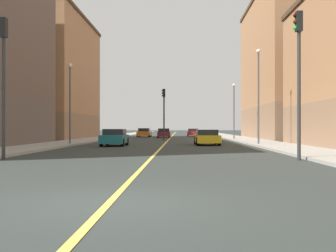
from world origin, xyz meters
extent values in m
plane|color=#2D3330|center=(0.00, 0.00, 0.00)|extent=(400.00, 400.00, 0.00)
cube|color=#9E9B93|center=(8.95, 49.00, 0.07)|extent=(3.63, 168.00, 0.15)
cube|color=#9E9B93|center=(-8.95, 49.00, 0.07)|extent=(3.63, 168.00, 0.15)
cube|color=#E5D14C|center=(0.00, 49.00, 0.01)|extent=(0.16, 154.00, 0.01)
cube|color=#8F6B4F|center=(14.80, 44.23, 2.03)|extent=(8.05, 22.61, 4.06)
cube|color=#A8754C|center=(14.80, 44.23, 10.85)|extent=(8.05, 22.61, 13.57)
cube|color=#8F6B4F|center=(-14.80, 44.14, 1.57)|extent=(8.05, 19.03, 3.14)
cube|color=#A8754C|center=(-14.80, 44.14, 9.16)|extent=(8.05, 19.03, 12.04)
cube|color=#4B3422|center=(-14.80, 44.14, 15.38)|extent=(8.35, 19.33, 0.40)
cylinder|color=#2D2D2D|center=(6.74, 10.60, 2.91)|extent=(0.16, 0.16, 5.81)
cube|color=black|center=(6.74, 10.60, 6.26)|extent=(0.28, 0.32, 0.90)
sphere|color=#320404|center=(6.58, 10.60, 6.53)|extent=(0.20, 0.20, 0.20)
sphere|color=#352204|center=(6.58, 10.60, 6.25)|extent=(0.20, 0.20, 0.20)
sphere|color=green|center=(6.58, 10.60, 5.97)|extent=(0.20, 0.20, 0.20)
cylinder|color=#2D2D2D|center=(-6.74, 10.60, 2.82)|extent=(0.16, 0.16, 5.64)
cube|color=black|center=(-6.74, 10.60, 6.09)|extent=(0.28, 0.32, 0.90)
sphere|color=#320404|center=(-6.90, 10.60, 6.36)|extent=(0.20, 0.20, 0.20)
sphere|color=orange|center=(-6.90, 10.60, 6.08)|extent=(0.20, 0.20, 0.20)
sphere|color=black|center=(-6.90, 10.60, 5.80)|extent=(0.20, 0.20, 0.20)
cylinder|color=#2D2D2D|center=(-0.39, 36.77, 2.40)|extent=(0.16, 0.16, 4.79)
cube|color=black|center=(-0.39, 36.77, 5.24)|extent=(0.28, 0.32, 0.90)
sphere|color=#320404|center=(-0.55, 36.77, 5.51)|extent=(0.20, 0.20, 0.20)
sphere|color=#352204|center=(-0.55, 36.77, 5.23)|extent=(0.20, 0.20, 0.20)
sphere|color=green|center=(-0.55, 36.77, 4.95)|extent=(0.20, 0.20, 0.20)
cylinder|color=#4C4C51|center=(7.74, 25.44, 3.84)|extent=(0.14, 0.14, 7.37)
sphere|color=#EAEACC|center=(7.74, 25.44, 7.67)|extent=(0.36, 0.36, 0.36)
cylinder|color=#4C4C51|center=(-7.74, 25.65, 3.30)|extent=(0.14, 0.14, 6.31)
sphere|color=#EAEACC|center=(-7.74, 25.65, 6.61)|extent=(0.36, 0.36, 0.36)
cylinder|color=#4C4C51|center=(7.74, 40.64, 3.24)|extent=(0.14, 0.14, 6.17)
sphere|color=#EAEACC|center=(7.74, 40.64, 6.47)|extent=(0.36, 0.36, 0.36)
cube|color=orange|center=(-4.12, 54.57, 0.54)|extent=(1.96, 4.52, 0.64)
cube|color=black|center=(-4.12, 54.51, 1.11)|extent=(1.68, 2.15, 0.49)
cylinder|color=black|center=(-4.93, 55.97, 0.32)|extent=(0.24, 0.65, 0.64)
cylinder|color=black|center=(-3.23, 55.93, 0.32)|extent=(0.24, 0.65, 0.64)
cylinder|color=black|center=(-5.00, 53.20, 0.32)|extent=(0.24, 0.65, 0.64)
cylinder|color=black|center=(-3.30, 53.16, 0.32)|extent=(0.24, 0.65, 0.64)
cube|color=red|center=(3.57, 61.58, 0.51)|extent=(2.01, 4.40, 0.58)
cube|color=black|center=(3.58, 61.79, 1.03)|extent=(1.72, 1.95, 0.47)
cylinder|color=black|center=(2.74, 62.95, 0.32)|extent=(0.24, 0.65, 0.64)
cylinder|color=black|center=(4.47, 62.90, 0.32)|extent=(0.24, 0.65, 0.64)
cylinder|color=black|center=(2.67, 60.25, 0.32)|extent=(0.24, 0.65, 0.64)
cylinder|color=black|center=(4.40, 60.20, 0.32)|extent=(0.24, 0.65, 0.64)
cube|color=#196670|center=(-3.88, 24.74, 0.55)|extent=(1.85, 3.95, 0.66)
cube|color=black|center=(-3.88, 24.80, 1.12)|extent=(1.61, 2.04, 0.47)
cylinder|color=black|center=(-4.70, 25.96, 0.32)|extent=(0.23, 0.64, 0.64)
cylinder|color=black|center=(-3.05, 25.95, 0.32)|extent=(0.23, 0.64, 0.64)
cylinder|color=black|center=(-4.72, 23.53, 0.32)|extent=(0.23, 0.64, 0.64)
cylinder|color=black|center=(-3.07, 23.51, 0.32)|extent=(0.23, 0.64, 0.64)
cube|color=maroon|center=(-0.97, 50.21, 0.55)|extent=(1.96, 4.57, 0.65)
cube|color=black|center=(-0.98, 50.34, 1.10)|extent=(1.65, 2.38, 0.46)
cylinder|color=black|center=(-1.83, 51.57, 0.32)|extent=(0.25, 0.65, 0.64)
cylinder|color=black|center=(-0.23, 51.64, 0.32)|extent=(0.25, 0.65, 0.64)
cylinder|color=black|center=(-1.71, 48.78, 0.32)|extent=(0.25, 0.65, 0.64)
cylinder|color=black|center=(-0.11, 48.85, 0.32)|extent=(0.25, 0.65, 0.64)
cube|color=gold|center=(3.62, 26.44, 0.53)|extent=(2.04, 4.21, 0.62)
cube|color=black|center=(3.63, 26.36, 1.07)|extent=(1.74, 2.08, 0.45)
cylinder|color=black|center=(2.71, 27.69, 0.32)|extent=(0.24, 0.65, 0.64)
cylinder|color=black|center=(4.45, 27.75, 0.32)|extent=(0.24, 0.65, 0.64)
cylinder|color=black|center=(2.80, 25.13, 0.32)|extent=(0.24, 0.65, 0.64)
cylinder|color=black|center=(4.54, 25.19, 0.32)|extent=(0.24, 0.65, 0.64)
camera|label=1|loc=(1.39, -8.03, 1.49)|focal=43.89mm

